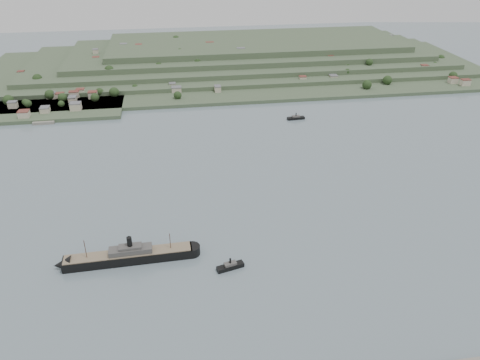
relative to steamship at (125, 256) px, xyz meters
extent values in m
plane|color=slate|center=(104.96, 44.13, -4.02)|extent=(1400.00, 1400.00, 0.00)
cube|color=#405438|center=(104.96, 404.13, -2.02)|extent=(760.00, 260.00, 4.00)
cube|color=#405438|center=(124.96, 429.13, 2.48)|extent=(680.00, 220.00, 5.00)
cube|color=#405438|center=(139.96, 444.13, 7.98)|extent=(600.00, 200.00, 6.00)
cube|color=#405438|center=(154.96, 459.13, 14.48)|extent=(520.00, 180.00, 7.00)
cube|color=#405438|center=(169.96, 474.13, 21.98)|extent=(440.00, 160.00, 8.00)
cube|color=#405438|center=(-95.04, 294.13, -2.02)|extent=(150.00, 90.00, 4.00)
cube|color=gray|center=(-100.04, 252.13, -2.62)|extent=(22.00, 14.00, 2.80)
cube|color=black|center=(2.11, 0.08, -0.91)|extent=(80.22, 13.48, 6.21)
cone|color=black|center=(-37.81, -1.34, -0.91)|extent=(11.02, 11.02, 10.65)
cylinder|color=black|center=(42.03, 1.49, -0.91)|extent=(10.65, 10.65, 6.21)
cube|color=#7A6A51|center=(2.11, 0.08, 2.46)|extent=(78.41, 12.53, 0.53)
cube|color=#494643|center=(3.89, 0.14, 4.42)|extent=(26.90, 8.93, 3.55)
cube|color=#494643|center=(3.89, 0.14, 6.81)|extent=(14.41, 6.71, 2.22)
cylinder|color=black|center=(3.89, 0.14, 10.19)|extent=(3.20, 3.20, 7.99)
cylinder|color=#462C20|center=(-22.73, -0.81, 8.41)|extent=(0.44, 0.44, 14.20)
cylinder|color=#462C20|center=(28.73, 1.02, 7.52)|extent=(0.44, 0.44, 12.43)
cube|color=black|center=(64.59, -16.77, -2.64)|extent=(17.82, 8.97, 2.76)
cube|color=#494643|center=(64.59, -16.77, -0.57)|extent=(8.44, 5.59, 2.07)
cylinder|color=black|center=(64.59, -16.77, 1.72)|extent=(1.15, 1.15, 4.02)
cube|color=black|center=(168.52, 220.36, -2.75)|extent=(19.31, 6.41, 2.54)
cube|color=#494643|center=(168.52, 220.36, -0.84)|extent=(8.80, 4.73, 1.90)
cylinder|color=black|center=(168.52, 220.36, 1.27)|extent=(1.06, 1.06, 3.70)
camera|label=1|loc=(36.12, -242.02, 184.48)|focal=35.00mm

